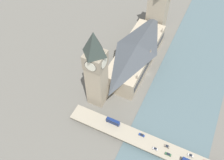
% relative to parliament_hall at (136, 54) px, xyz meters
% --- Properties ---
extents(ground_plane, '(600.00, 600.00, 0.00)m').
position_rel_parliament_hall_xyz_m(ground_plane, '(-17.28, 8.00, -12.19)').
color(ground_plane, '#605E56').
extents(river_water, '(62.44, 360.00, 0.30)m').
position_rel_parliament_hall_xyz_m(river_water, '(-54.50, 8.00, -12.04)').
color(river_water, '#4C6066').
rests_on(river_water, ground_plane).
extents(parliament_hall, '(29.02, 86.59, 24.52)m').
position_rel_parliament_hall_xyz_m(parliament_hall, '(0.00, 0.00, 0.00)').
color(parliament_hall, tan).
rests_on(parliament_hall, ground_plane).
extents(clock_tower, '(15.04, 15.04, 75.57)m').
position_rel_parliament_hall_xyz_m(clock_tower, '(13.02, 54.19, 27.92)').
color(clock_tower, tan).
rests_on(clock_tower, ground_plane).
extents(victoria_tower, '(18.74, 18.74, 58.43)m').
position_rel_parliament_hall_xyz_m(victoria_tower, '(0.06, -56.67, 15.03)').
color(victoria_tower, tan).
rests_on(victoria_tower, ground_plane).
extents(road_bridge, '(156.89, 13.55, 4.68)m').
position_rel_parliament_hall_xyz_m(road_bridge, '(-54.50, 75.86, -8.39)').
color(road_bridge, gray).
rests_on(road_bridge, ground_plane).
extents(double_decker_bus_lead, '(11.17, 2.53, 4.79)m').
position_rel_parliament_hall_xyz_m(double_decker_bus_lead, '(-10.13, 72.46, -4.87)').
color(double_decker_bus_lead, navy).
rests_on(double_decker_bus_lead, road_bridge).
extents(car_northbound_mid, '(3.82, 1.93, 1.42)m').
position_rel_parliament_hall_xyz_m(car_northbound_mid, '(-54.86, 73.09, -6.81)').
color(car_northbound_mid, slate).
rests_on(car_northbound_mid, road_bridge).
extents(car_northbound_tail, '(4.03, 1.81, 1.47)m').
position_rel_parliament_hall_xyz_m(car_northbound_tail, '(-72.44, 72.42, -6.78)').
color(car_northbound_tail, silver).
rests_on(car_northbound_tail, road_bridge).
extents(car_southbound_lead, '(4.65, 1.93, 1.28)m').
position_rel_parliament_hall_xyz_m(car_southbound_lead, '(-34.55, 72.50, -6.86)').
color(car_southbound_lead, navy).
rests_on(car_southbound_lead, road_bridge).
extents(car_southbound_tail, '(4.60, 1.80, 1.52)m').
position_rel_parliament_hall_xyz_m(car_southbound_tail, '(-57.53, 78.60, -6.75)').
color(car_southbound_tail, '#2D5638').
rests_on(car_southbound_tail, road_bridge).
extents(car_southbound_extra, '(3.92, 1.75, 1.47)m').
position_rel_parliament_hall_xyz_m(car_southbound_extra, '(-47.60, 78.73, -6.77)').
color(car_southbound_extra, silver).
rests_on(car_southbound_extra, road_bridge).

